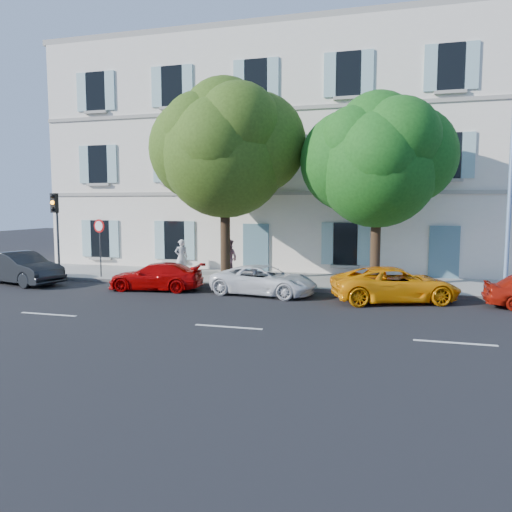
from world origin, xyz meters
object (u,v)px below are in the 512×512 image
(car_white_coupe, at_px, (264,280))
(pedestrian_b, at_px, (229,258))
(road_sign, at_px, (100,235))
(tree_left, at_px, (225,155))
(tree_right, at_px, (377,167))
(car_red_coupe, at_px, (156,276))
(car_dark_sedan, at_px, (20,268))
(street_lamp, at_px, (512,168))
(traffic_light, at_px, (56,216))
(pedestrian_a, at_px, (181,257))
(car_yellow_supercar, at_px, (395,284))

(car_white_coupe, bearing_deg, pedestrian_b, 46.60)
(road_sign, distance_m, pedestrian_b, 6.00)
(tree_left, bearing_deg, pedestrian_b, 95.12)
(pedestrian_b, bearing_deg, tree_right, -166.65)
(road_sign, bearing_deg, car_white_coupe, -10.91)
(car_red_coupe, bearing_deg, tree_right, 99.54)
(car_dark_sedan, height_order, car_red_coupe, car_dark_sedan)
(street_lamp, bearing_deg, road_sign, 179.66)
(traffic_light, bearing_deg, car_red_coupe, -14.79)
(car_white_coupe, distance_m, traffic_light, 10.67)
(car_red_coupe, xyz_separation_m, street_lamp, (13.24, 1.63, 4.19))
(road_sign, bearing_deg, pedestrian_a, 23.70)
(car_dark_sedan, distance_m, car_red_coupe, 6.39)
(traffic_light, xyz_separation_m, street_lamp, (19.08, 0.09, 1.83))
(traffic_light, bearing_deg, car_dark_sedan, -107.27)
(pedestrian_a, bearing_deg, car_white_coupe, 110.52)
(street_lamp, distance_m, pedestrian_b, 11.85)
(car_dark_sedan, xyz_separation_m, car_yellow_supercar, (15.72, 0.31, -0.08))
(car_white_coupe, bearing_deg, car_red_coupe, 99.19)
(car_dark_sedan, distance_m, pedestrian_b, 9.09)
(tree_right, height_order, road_sign, tree_right)
(street_lamp, bearing_deg, car_yellow_supercar, -158.57)
(car_white_coupe, height_order, road_sign, road_sign)
(road_sign, height_order, pedestrian_a, road_sign)
(tree_left, xyz_separation_m, tree_right, (6.39, 0.05, -0.64))
(tree_right, bearing_deg, pedestrian_b, 174.57)
(tree_right, relative_size, pedestrian_b, 4.27)
(pedestrian_b, bearing_deg, street_lamp, -168.64)
(tree_right, distance_m, street_lamp, 4.79)
(car_dark_sedan, xyz_separation_m, road_sign, (2.71, 1.94, 1.35))
(car_red_coupe, bearing_deg, car_yellow_supercar, 84.00)
(car_red_coupe, distance_m, street_lamp, 13.98)
(car_white_coupe, relative_size, pedestrian_a, 2.41)
(tree_right, xyz_separation_m, pedestrian_b, (-6.45, 0.61, -3.91))
(tree_left, bearing_deg, car_yellow_supercar, -17.87)
(car_white_coupe, distance_m, pedestrian_b, 3.81)
(road_sign, height_order, pedestrian_b, road_sign)
(car_red_coupe, relative_size, car_yellow_supercar, 0.85)
(car_dark_sedan, bearing_deg, street_lamp, -69.52)
(road_sign, relative_size, street_lamp, 0.33)
(car_red_coupe, xyz_separation_m, car_white_coupe, (4.48, 0.15, 0.01))
(traffic_light, bearing_deg, car_white_coupe, -7.65)
(road_sign, relative_size, pedestrian_b, 1.51)
(car_white_coupe, xyz_separation_m, street_lamp, (8.76, 1.47, 4.18))
(car_white_coupe, xyz_separation_m, pedestrian_b, (-2.40, 2.93, 0.46))
(car_red_coupe, height_order, tree_right, tree_right)
(car_white_coupe, relative_size, road_sign, 1.54)
(car_white_coupe, bearing_deg, pedestrian_a, 64.79)
(car_yellow_supercar, relative_size, road_sign, 1.70)
(tree_right, bearing_deg, traffic_light, -176.31)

